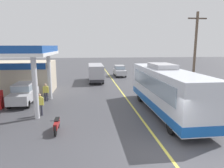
{
  "coord_description": "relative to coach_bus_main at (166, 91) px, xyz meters",
  "views": [
    {
      "loc": [
        -3.7,
        -8.45,
        5.09
      ],
      "look_at": [
        -1.5,
        10.0,
        1.6
      ],
      "focal_mm": 32.79,
      "sensor_mm": 36.0,
      "label": 1
    }
  ],
  "objects": [
    {
      "name": "ground",
      "position": [
        -2.18,
        13.81,
        -1.72
      ],
      "size": [
        120.0,
        120.0,
        0.0
      ],
      "primitive_type": "plane",
      "color": "#424247"
    },
    {
      "name": "lane_divider_stripe",
      "position": [
        -2.18,
        8.81,
        -1.72
      ],
      "size": [
        0.16,
        50.0,
        0.01
      ],
      "primitive_type": "cube",
      "color": "#D8CC4C",
      "rests_on": "ground"
    },
    {
      "name": "coach_bus_main",
      "position": [
        0.0,
        0.0,
        0.0
      ],
      "size": [
        2.6,
        11.04,
        3.69
      ],
      "color": "silver",
      "rests_on": "ground"
    },
    {
      "name": "gas_station_roadside",
      "position": [
        -13.24,
        6.69,
        0.91
      ],
      "size": [
        9.1,
        11.95,
        5.1
      ],
      "color": "#194799",
      "rests_on": "ground"
    },
    {
      "name": "car_at_pump",
      "position": [
        -11.59,
        3.93,
        -0.71
      ],
      "size": [
        1.7,
        4.2,
        1.82
      ],
      "color": "#B2B2B7",
      "rests_on": "ground"
    },
    {
      "name": "minibus_opposing_lane",
      "position": [
        -4.75,
        14.5,
        -0.25
      ],
      "size": [
        2.04,
        6.13,
        2.44
      ],
      "color": "#A5A5AD",
      "rests_on": "ground"
    },
    {
      "name": "motorcycle_parked_forecourt",
      "position": [
        -7.8,
        -2.75,
        -1.28
      ],
      "size": [
        0.55,
        1.8,
        0.92
      ],
      "color": "black",
      "rests_on": "ground"
    },
    {
      "name": "pedestrian_near_pump",
      "position": [
        -9.42,
        0.34,
        -0.79
      ],
      "size": [
        0.55,
        0.22,
        1.66
      ],
      "color": "#33333F",
      "rests_on": "ground"
    },
    {
      "name": "pedestrian_by_shop",
      "position": [
        -9.79,
        4.39,
        -0.79
      ],
      "size": [
        0.55,
        0.22,
        1.66
      ],
      "color": "#33333F",
      "rests_on": "ground"
    },
    {
      "name": "car_trailing_behind_bus",
      "position": [
        -0.54,
        19.38,
        -0.71
      ],
      "size": [
        1.7,
        4.2,
        1.82
      ],
      "color": "#B2B2B7",
      "rests_on": "ground"
    },
    {
      "name": "utility_pole_roadside",
      "position": [
        4.28,
        3.93,
        2.55
      ],
      "size": [
        1.8,
        0.24,
        8.17
      ],
      "color": "brown",
      "rests_on": "ground"
    }
  ]
}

